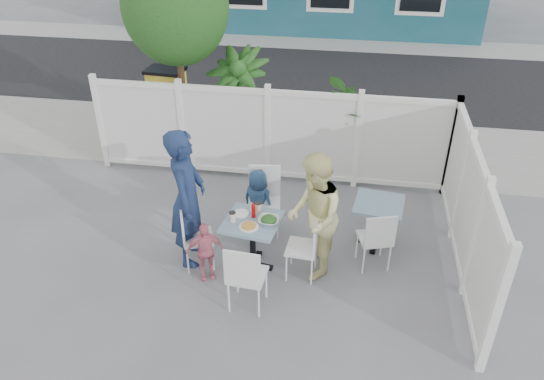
% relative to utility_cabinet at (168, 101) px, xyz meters
% --- Properties ---
extents(ground, '(80.00, 80.00, 0.00)m').
position_rel_utility_cabinet_xyz_m(ground, '(2.16, -4.00, -0.61)').
color(ground, slate).
extents(near_sidewalk, '(24.00, 2.60, 0.01)m').
position_rel_utility_cabinet_xyz_m(near_sidewalk, '(2.16, -0.20, -0.60)').
color(near_sidewalk, gray).
rests_on(near_sidewalk, ground).
extents(street, '(24.00, 5.00, 0.01)m').
position_rel_utility_cabinet_xyz_m(street, '(2.16, 3.50, -0.60)').
color(street, black).
rests_on(street, ground).
extents(far_sidewalk, '(24.00, 1.60, 0.01)m').
position_rel_utility_cabinet_xyz_m(far_sidewalk, '(2.16, 6.60, -0.60)').
color(far_sidewalk, gray).
rests_on(far_sidewalk, ground).
extents(fence_back, '(5.86, 0.08, 1.60)m').
position_rel_utility_cabinet_xyz_m(fence_back, '(2.26, -1.60, 0.18)').
color(fence_back, white).
rests_on(fence_back, ground).
extents(fence_right, '(0.08, 3.66, 1.60)m').
position_rel_utility_cabinet_xyz_m(fence_right, '(5.16, -3.40, 0.18)').
color(fence_right, white).
rests_on(fence_right, ground).
extents(tree, '(1.80, 1.62, 3.59)m').
position_rel_utility_cabinet_xyz_m(tree, '(0.56, -0.70, 1.99)').
color(tree, '#382316').
rests_on(tree, ground).
extents(utility_cabinet, '(0.69, 0.52, 1.21)m').
position_rel_utility_cabinet_xyz_m(utility_cabinet, '(0.00, 0.00, 0.00)').
color(utility_cabinet, gold).
rests_on(utility_cabinet, ground).
extents(potted_shrub_a, '(1.44, 1.44, 1.99)m').
position_rel_utility_cabinet_xyz_m(potted_shrub_a, '(1.61, -0.90, 0.39)').
color(potted_shrub_a, '#194314').
rests_on(potted_shrub_a, ground).
extents(potted_shrub_b, '(1.29, 1.48, 1.63)m').
position_rel_utility_cabinet_xyz_m(potted_shrub_b, '(3.81, -1.00, 0.21)').
color(potted_shrub_b, '#194314').
rests_on(potted_shrub_b, ground).
extents(main_table, '(0.79, 0.79, 0.73)m').
position_rel_utility_cabinet_xyz_m(main_table, '(2.45, -3.91, -0.04)').
color(main_table, slate).
rests_on(main_table, ground).
extents(spare_table, '(0.73, 0.73, 0.69)m').
position_rel_utility_cabinet_xyz_m(spare_table, '(4.06, -3.16, -0.07)').
color(spare_table, slate).
rests_on(spare_table, ground).
extents(chair_left, '(0.51, 0.52, 0.89)m').
position_rel_utility_cabinet_xyz_m(chair_left, '(1.67, -4.01, -0.09)').
color(chair_left, white).
rests_on(chair_left, ground).
extents(chair_right, '(0.41, 0.42, 0.88)m').
position_rel_utility_cabinet_xyz_m(chair_right, '(3.18, -3.98, -0.09)').
color(chair_right, white).
rests_on(chair_right, ground).
extents(chair_back, '(0.51, 0.49, 0.99)m').
position_rel_utility_cabinet_xyz_m(chair_back, '(2.46, -3.03, -0.03)').
color(chair_back, white).
rests_on(chair_back, ground).
extents(chair_near, '(0.46, 0.45, 0.95)m').
position_rel_utility_cabinet_xyz_m(chair_near, '(2.53, -4.72, -0.05)').
color(chair_near, white).
rests_on(chair_near, ground).
extents(chair_spare, '(0.50, 0.49, 0.89)m').
position_rel_utility_cabinet_xyz_m(chair_spare, '(4.04, -3.70, -0.09)').
color(chair_spare, white).
rests_on(chair_spare, ground).
extents(man, '(0.53, 0.74, 1.91)m').
position_rel_utility_cabinet_xyz_m(man, '(1.61, -3.87, 0.35)').
color(man, navy).
rests_on(man, ground).
extents(woman, '(0.77, 0.92, 1.70)m').
position_rel_utility_cabinet_xyz_m(woman, '(3.23, -3.87, 0.25)').
color(woman, '#E3DB52').
rests_on(woman, ground).
extents(boy, '(0.57, 0.47, 0.99)m').
position_rel_utility_cabinet_xyz_m(boy, '(2.37, -3.10, -0.11)').
color(boy, navy).
rests_on(boy, ground).
extents(toddler, '(0.53, 0.38, 0.83)m').
position_rel_utility_cabinet_xyz_m(toddler, '(1.90, -4.22, -0.19)').
color(toddler, '#DC738A').
rests_on(toddler, ground).
extents(plate_main, '(0.25, 0.25, 0.02)m').
position_rel_utility_cabinet_xyz_m(plate_main, '(2.44, -4.06, 0.14)').
color(plate_main, white).
rests_on(plate_main, main_table).
extents(plate_side, '(0.21, 0.21, 0.01)m').
position_rel_utility_cabinet_xyz_m(plate_side, '(2.28, -3.79, 0.14)').
color(plate_side, white).
rests_on(plate_side, main_table).
extents(salad_bowl, '(0.26, 0.26, 0.06)m').
position_rel_utility_cabinet_xyz_m(salad_bowl, '(2.67, -3.92, 0.16)').
color(salad_bowl, white).
rests_on(salad_bowl, main_table).
extents(coffee_cup_a, '(0.08, 0.08, 0.12)m').
position_rel_utility_cabinet_xyz_m(coffee_cup_a, '(2.21, -3.96, 0.19)').
color(coffee_cup_a, beige).
rests_on(coffee_cup_a, main_table).
extents(coffee_cup_b, '(0.08, 0.08, 0.13)m').
position_rel_utility_cabinet_xyz_m(coffee_cup_b, '(2.50, -3.70, 0.19)').
color(coffee_cup_b, beige).
rests_on(coffee_cup_b, main_table).
extents(ketchup_bottle, '(0.06, 0.06, 0.18)m').
position_rel_utility_cabinet_xyz_m(ketchup_bottle, '(2.46, -3.83, 0.22)').
color(ketchup_bottle, '#AA0606').
rests_on(ketchup_bottle, main_table).
extents(salt_shaker, '(0.03, 0.03, 0.07)m').
position_rel_utility_cabinet_xyz_m(salt_shaker, '(2.40, -3.69, 0.16)').
color(salt_shaker, white).
rests_on(salt_shaker, main_table).
extents(pepper_shaker, '(0.03, 0.03, 0.08)m').
position_rel_utility_cabinet_xyz_m(pepper_shaker, '(2.43, -3.63, 0.17)').
color(pepper_shaker, black).
rests_on(pepper_shaker, main_table).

